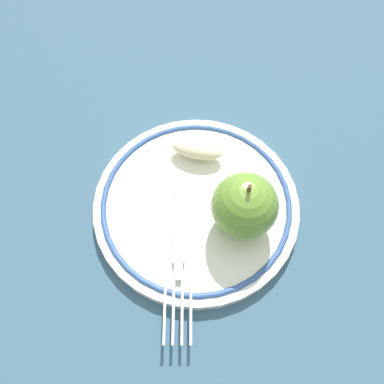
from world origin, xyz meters
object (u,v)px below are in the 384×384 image
Objects in this scene: plate at (192,204)px; fork at (179,251)px; apple_red_whole at (245,206)px; apple_slice_front at (197,149)px.

plate is 0.06m from fork.
apple_red_whole reaches higher than plate.
fork reaches higher than plate.
apple_red_whole reaches higher than apple_slice_front.
apple_red_whole is 1.30× the size of apple_slice_front.
apple_slice_front is (0.06, 0.02, 0.02)m from plate.
apple_slice_front is at bearing 170.55° from fork.
fork is at bearing -171.75° from plate.
apple_slice_front reaches higher than plate.
apple_slice_front is (0.06, 0.07, -0.02)m from apple_red_whole.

